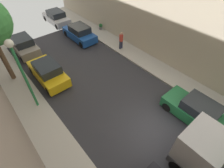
{
  "coord_description": "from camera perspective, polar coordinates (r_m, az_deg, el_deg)",
  "views": [
    {
      "loc": [
        -5.58,
        -2.39,
        9.39
      ],
      "look_at": [
        0.42,
        4.63,
        0.5
      ],
      "focal_mm": 27.41,
      "sensor_mm": 36.0,
      "label": 1
    }
  ],
  "objects": [
    {
      "name": "lamp_post",
      "position": [
        10.85,
        -28.39,
        5.13
      ],
      "size": [
        0.44,
        0.44,
        5.01
      ],
      "color": "#26723F",
      "rests_on": "sidewalk_left"
    },
    {
      "name": "sidewalk_right",
      "position": [
        14.29,
        27.05,
        -2.76
      ],
      "size": [
        2.0,
        44.0,
        0.15
      ],
      "primitive_type": "cube",
      "color": "#B7B2A8",
      "rests_on": "ground"
    },
    {
      "name": "parked_car_right_3",
      "position": [
        23.53,
        -18.1,
        20.3
      ],
      "size": [
        1.78,
        4.2,
        1.57
      ],
      "color": "silver",
      "rests_on": "ground"
    },
    {
      "name": "parked_car_left_3",
      "position": [
        14.43,
        -20.59,
        3.73
      ],
      "size": [
        1.78,
        4.2,
        1.57
      ],
      "color": "gold",
      "rests_on": "ground"
    },
    {
      "name": "parked_car_right_2",
      "position": [
        19.19,
        -10.76,
        16.31
      ],
      "size": [
        1.78,
        4.2,
        1.57
      ],
      "color": "#194799",
      "rests_on": "ground"
    },
    {
      "name": "pedestrian",
      "position": [
        16.94,
        3.06,
        14.46
      ],
      "size": [
        0.4,
        0.36,
        1.72
      ],
      "color": "#2D334C",
      "rests_on": "sidewalk_right"
    },
    {
      "name": "ground",
      "position": [
        11.18,
        14.46,
        -15.53
      ],
      "size": [
        32.0,
        32.0,
        0.0
      ],
      "primitive_type": "plane",
      "color": "#2D2D33"
    },
    {
      "name": "parked_car_left_4",
      "position": [
        18.85,
        -27.46,
        11.47
      ],
      "size": [
        1.78,
        4.2,
        1.57
      ],
      "color": "gray",
      "rests_on": "ground"
    },
    {
      "name": "potted_plant_2",
      "position": [
        20.87,
        -3.79,
        18.62
      ],
      "size": [
        0.43,
        0.43,
        0.68
      ],
      "color": "slate",
      "rests_on": "sidewalk_right"
    },
    {
      "name": "parked_car_right_1",
      "position": [
        12.08,
        26.49,
        -8.26
      ],
      "size": [
        1.78,
        4.2,
        1.57
      ],
      "color": "#1E6638",
      "rests_on": "ground"
    }
  ]
}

